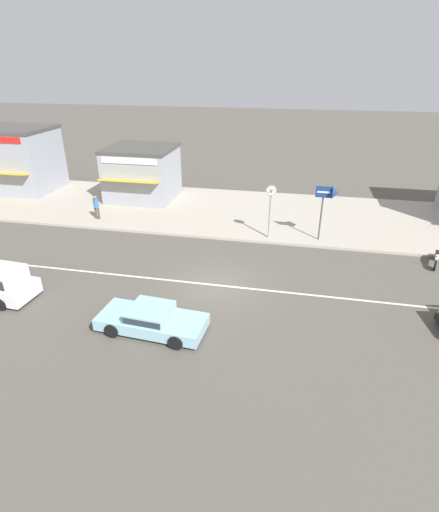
# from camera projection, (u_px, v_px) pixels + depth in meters

# --- Properties ---
(ground_plane) EXTENTS (160.00, 160.00, 0.00)m
(ground_plane) POSITION_uv_depth(u_px,v_px,m) (216.00, 285.00, 19.67)
(ground_plane) COLOR #544F47
(lane_centre_stripe) EXTENTS (50.40, 0.14, 0.01)m
(lane_centre_stripe) POSITION_uv_depth(u_px,v_px,m) (216.00, 285.00, 19.66)
(lane_centre_stripe) COLOR silver
(lane_centre_stripe) RESTS_ON ground
(kerb_strip) EXTENTS (68.00, 10.00, 0.15)m
(kerb_strip) POSITION_uv_depth(u_px,v_px,m) (246.00, 213.00, 28.79)
(kerb_strip) COLOR #ADA393
(kerb_strip) RESTS_ON ground
(sedan_pale_blue_2) EXTENTS (4.62, 2.16, 1.06)m
(sedan_pale_blue_2) POSITION_uv_depth(u_px,v_px,m) (151.00, 319.00, 16.19)
(sedan_pale_blue_2) COLOR #93C6D6
(sedan_pale_blue_2) RESTS_ON ground
(motorcycle_0) EXTENTS (0.83, 1.90, 0.80)m
(motorcycle_0) POSITION_uv_depth(u_px,v_px,m) (437.00, 258.00, 21.41)
(motorcycle_0) COLOR black
(motorcycle_0) RESTS_ON ground
(street_clock) EXTENTS (0.61, 0.22, 3.27)m
(street_clock) POSITION_uv_depth(u_px,v_px,m) (271.00, 200.00, 23.54)
(street_clock) COLOR #9E9EA3
(street_clock) RESTS_ON kerb_strip
(arrow_signboard) EXTENTS (1.28, 0.72, 3.35)m
(arrow_signboard) POSITION_uv_depth(u_px,v_px,m) (332.00, 195.00, 22.95)
(arrow_signboard) COLOR #4C4C51
(arrow_signboard) RESTS_ON kerb_strip
(pedestrian_mid_kerb) EXTENTS (0.34, 0.34, 1.64)m
(pedestrian_mid_kerb) POSITION_uv_depth(u_px,v_px,m) (96.00, 205.00, 27.05)
(pedestrian_mid_kerb) COLOR #4C4238
(pedestrian_mid_kerb) RESTS_ON kerb_strip
(shopfront_corner_warung) EXTENTS (5.72, 5.59, 5.04)m
(shopfront_corner_warung) POSITION_uv_depth(u_px,v_px,m) (18.00, 159.00, 32.67)
(shopfront_corner_warung) COLOR #999EA8
(shopfront_corner_warung) RESTS_ON kerb_strip
(shopfront_far_kios) EXTENTS (4.97, 5.41, 3.97)m
(shopfront_far_kios) POSITION_uv_depth(u_px,v_px,m) (142.00, 173.00, 30.78)
(shopfront_far_kios) COLOR #999EA8
(shopfront_far_kios) RESTS_ON kerb_strip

